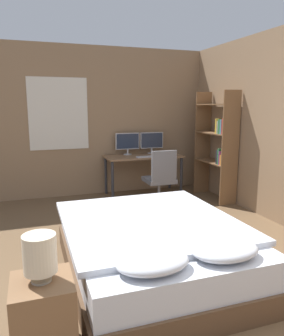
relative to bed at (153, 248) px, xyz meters
name	(u,v)px	position (x,y,z in m)	size (l,w,h in m)	color
wall_back	(109,122)	(0.34, 3.21, 1.09)	(12.00, 0.08, 2.70)	#8E7051
bed	(153,248)	(0.00, 0.00, 0.00)	(1.67, 2.09, 0.61)	brown
nightstand	(44,319)	(-1.07, -0.79, 0.00)	(0.40, 0.41, 0.54)	brown
bedside_lamp	(40,254)	(-1.07, -0.79, 0.46)	(0.21, 0.21, 0.31)	gray
desk	(143,161)	(0.89, 2.83, 0.38)	(1.41, 0.62, 0.74)	#846042
monitor_left	(128,142)	(0.65, 3.04, 0.70)	(0.46, 0.16, 0.41)	#B7B7BC
monitor_right	(152,141)	(1.13, 3.04, 0.70)	(0.46, 0.16, 0.41)	#B7B7BC
keyboard	(147,157)	(0.89, 2.63, 0.48)	(0.39, 0.13, 0.02)	#B7B7BC
computer_mouse	(162,155)	(1.17, 2.63, 0.49)	(0.07, 0.05, 0.04)	#B7B7BC
office_chair	(160,183)	(0.94, 2.11, 0.11)	(0.52, 0.52, 0.94)	black
bookshelf	(219,140)	(2.00, 2.07, 0.79)	(0.32, 0.93, 1.89)	brown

